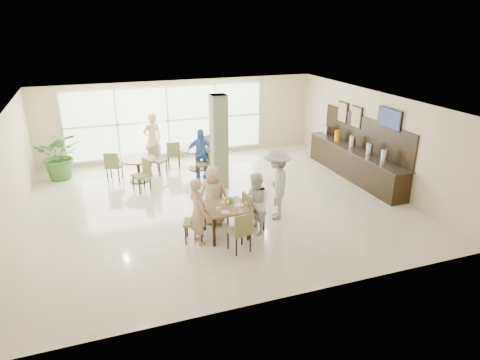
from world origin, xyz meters
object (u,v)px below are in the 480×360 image
object	(u,v)px
adult_b	(222,146)
adult_a	(201,153)
buffet_counter	(355,161)
round_table_left	(138,164)
adult_standing	(153,139)
teen_right	(256,204)
round_table_right	(197,152)
potted_plant	(60,155)
teen_standing	(277,184)
main_table	(226,210)
teen_far	(213,195)
teen_left	(198,211)

from	to	relation	value
adult_b	adult_a	bearing A→B (deg)	-38.03
buffet_counter	adult_a	distance (m)	4.92
round_table_left	adult_standing	bearing A→B (deg)	63.49
teen_right	adult_a	bearing A→B (deg)	176.64
round_table_left	adult_b	xyz separation A→B (m)	(2.85, 0.39, 0.19)
adult_a	adult_b	distance (m)	1.13
round_table_right	potted_plant	distance (m)	4.32
teen_standing	adult_a	size ratio (longest dim) A/B	1.17
round_table_right	potted_plant	size ratio (longest dim) A/B	0.78
adult_b	main_table	bearing A→B (deg)	-0.92
buffet_counter	potted_plant	bearing A→B (deg)	160.80
teen_far	adult_standing	size ratio (longest dim) A/B	0.81
teen_left	teen_far	xyz separation A→B (m)	(0.61, 0.83, -0.04)
round_table_right	buffet_counter	bearing A→B (deg)	-28.85
round_table_right	teen_far	bearing A→B (deg)	-98.53
teen_far	adult_standing	bearing A→B (deg)	-62.21
main_table	buffet_counter	size ratio (longest dim) A/B	0.21
teen_far	adult_b	bearing A→B (deg)	-90.16
teen_standing	adult_b	distance (m)	4.24
potted_plant	adult_a	size ratio (longest dim) A/B	0.97
potted_plant	teen_far	bearing A→B (deg)	-52.05
potted_plant	teen_right	distance (m)	7.09
main_table	teen_standing	size ratio (longest dim) A/B	0.53
buffet_counter	teen_standing	xyz separation A→B (m)	(-3.56, -1.84, 0.38)
teen_right	teen_standing	distance (m)	1.02
buffet_counter	teen_left	distance (m)	6.27
teen_left	round_table_left	bearing A→B (deg)	-4.36
buffet_counter	adult_standing	distance (m)	6.78
round_table_left	teen_left	xyz separation A→B (m)	(0.78, -4.45, 0.21)
potted_plant	teen_standing	bearing A→B (deg)	-43.06
teen_far	adult_b	xyz separation A→B (m)	(1.47, 4.00, 0.02)
adult_standing	teen_right	bearing A→B (deg)	87.26
main_table	adult_b	bearing A→B (deg)	73.75
round_table_left	adult_a	bearing A→B (deg)	-8.40
potted_plant	adult_standing	world-z (taller)	adult_standing
teen_standing	adult_a	world-z (taller)	teen_standing
adult_standing	round_table_left	bearing A→B (deg)	46.41
adult_a	adult_standing	size ratio (longest dim) A/B	0.86
teen_far	adult_a	world-z (taller)	adult_a
main_table	teen_right	world-z (taller)	teen_right
main_table	round_table_left	bearing A→B (deg)	108.86
teen_far	potted_plant	bearing A→B (deg)	-32.11
teen_far	adult_a	size ratio (longest dim) A/B	0.94
adult_b	adult_standing	distance (m)	2.39
round_table_right	adult_standing	distance (m)	1.62
round_table_left	adult_b	world-z (taller)	adult_b
round_table_left	buffet_counter	bearing A→B (deg)	-16.96
round_table_right	teen_far	distance (m)	4.17
potted_plant	adult_a	xyz separation A→B (m)	(4.21, -1.36, 0.02)
potted_plant	adult_a	bearing A→B (deg)	-17.90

